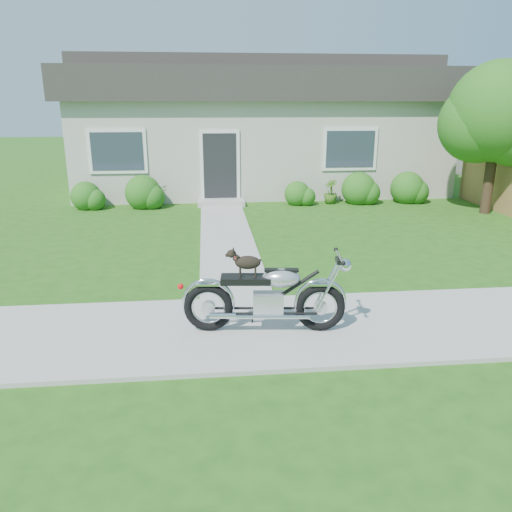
{
  "coord_description": "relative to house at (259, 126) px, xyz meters",
  "views": [
    {
      "loc": [
        -1.95,
        -6.24,
        3.02
      ],
      "look_at": [
        -1.21,
        1.0,
        0.75
      ],
      "focal_mm": 35.0,
      "sensor_mm": 36.0,
      "label": 1
    }
  ],
  "objects": [
    {
      "name": "motorcycle_with_dog",
      "position": [
        -1.17,
        -12.12,
        -1.61
      ],
      "size": [
        2.22,
        0.6,
        1.14
      ],
      "rotation": [
        0.0,
        0.0,
        -0.1
      ],
      "color": "black",
      "rests_on": "sidewalk"
    },
    {
      "name": "potted_plant_left",
      "position": [
        -3.38,
        -3.44,
        -1.83
      ],
      "size": [
        0.76,
        0.72,
        0.66
      ],
      "primitive_type": "imported",
      "rotation": [
        0.0,
        0.0,
        0.46
      ],
      "color": "#284D14",
      "rests_on": "ground"
    },
    {
      "name": "walkway",
      "position": [
        -1.5,
        -6.99,
        -2.14
      ],
      "size": [
        1.2,
        8.0,
        0.03
      ],
      "primitive_type": "cube",
      "color": "#9E9B93",
      "rests_on": "ground"
    },
    {
      "name": "tree_near",
      "position": [
        5.96,
        -5.29,
        0.45
      ],
      "size": [
        2.7,
        2.66,
        4.08
      ],
      "color": "#3D2B1C",
      "rests_on": "ground"
    },
    {
      "name": "house",
      "position": [
        0.0,
        0.0,
        0.0
      ],
      "size": [
        12.6,
        7.03,
        4.5
      ],
      "color": "beige",
      "rests_on": "ground"
    },
    {
      "name": "shrub_row",
      "position": [
        0.06,
        -3.49,
        -1.74
      ],
      "size": [
        10.6,
        1.04,
        1.04
      ],
      "color": "#275E19",
      "rests_on": "ground"
    },
    {
      "name": "potted_plant_right",
      "position": [
        1.84,
        -3.44,
        -1.79
      ],
      "size": [
        0.56,
        0.56,
        0.73
      ],
      "primitive_type": "imported",
      "rotation": [
        0.0,
        0.0,
        5.28
      ],
      "color": "#345B19",
      "rests_on": "ground"
    },
    {
      "name": "ground",
      "position": [
        0.0,
        -11.99,
        -2.16
      ],
      "size": [
        80.0,
        80.0,
        0.0
      ],
      "primitive_type": "plane",
      "color": "#235114",
      "rests_on": "ground"
    },
    {
      "name": "sidewalk",
      "position": [
        0.0,
        -11.99,
        -2.14
      ],
      "size": [
        24.0,
        2.2,
        0.04
      ],
      "primitive_type": "cube",
      "color": "#9E9B93",
      "rests_on": "ground"
    }
  ]
}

